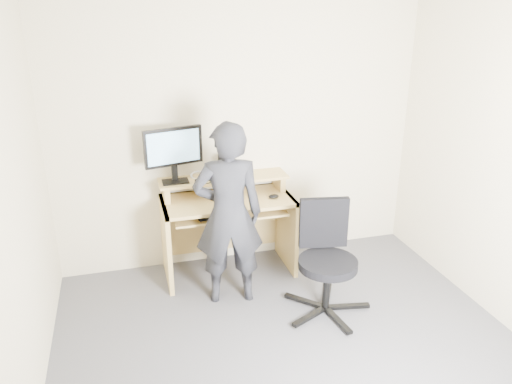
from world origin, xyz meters
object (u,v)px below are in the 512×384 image
monitor (174,150)px  office_chair (326,254)px  desk (226,216)px  person (228,215)px

monitor → office_chair: 1.60m
desk → office_chair: size_ratio=1.31×
person → desk: bearing=-92.8°
desk → person: bearing=-99.7°
office_chair → person: person is taller
desk → office_chair: (0.64, -0.89, -0.05)m
desk → person: 0.59m
monitor → desk: bearing=-19.6°
desk → office_chair: 1.10m
desk → person: person is taller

